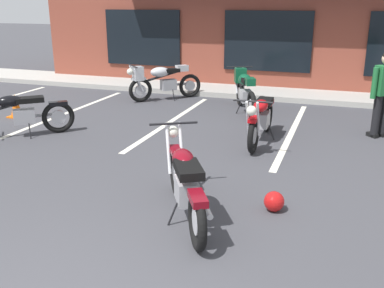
% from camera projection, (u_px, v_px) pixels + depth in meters
% --- Properties ---
extents(ground_plane, '(80.00, 80.00, 0.00)m').
position_uv_depth(ground_plane, '(171.00, 184.00, 6.41)').
color(ground_plane, '#3D3D42').
extents(sidewalk_kerb, '(22.00, 1.80, 0.14)m').
position_uv_depth(sidewalk_kerb, '(262.00, 92.00, 12.60)').
color(sidewalk_kerb, '#A8A59E').
rests_on(sidewalk_kerb, ground_plane).
extents(brick_storefront_building, '(14.82, 6.99, 3.94)m').
position_uv_depth(brick_storefront_building, '(284.00, 19.00, 15.19)').
color(brick_storefront_building, brown).
rests_on(brick_storefront_building, ground_plane).
extents(painted_stall_lines, '(13.32, 4.80, 0.01)m').
position_uv_depth(painted_stall_lines, '(230.00, 126.00, 9.40)').
color(painted_stall_lines, silver).
rests_on(painted_stall_lines, ground_plane).
extents(motorcycle_foreground_classic, '(1.31, 1.89, 0.98)m').
position_uv_depth(motorcycle_foreground_classic, '(185.00, 182.00, 5.28)').
color(motorcycle_foreground_classic, black).
rests_on(motorcycle_foreground_classic, ground_plane).
extents(motorcycle_red_sportbike, '(0.66, 2.11, 0.98)m').
position_uv_depth(motorcycle_red_sportbike, '(261.00, 118.00, 8.21)').
color(motorcycle_red_sportbike, black).
rests_on(motorcycle_red_sportbike, ground_plane).
extents(motorcycle_black_cruiser, '(1.71, 1.58, 0.98)m').
position_uv_depth(motorcycle_black_cruiser, '(18.00, 114.00, 8.52)').
color(motorcycle_black_cruiser, black).
rests_on(motorcycle_black_cruiser, ground_plane).
extents(motorcycle_silver_naked, '(1.13, 1.99, 0.98)m').
position_uv_depth(motorcycle_silver_naked, '(245.00, 89.00, 10.54)').
color(motorcycle_silver_naked, black).
rests_on(motorcycle_silver_naked, ground_plane).
extents(motorcycle_green_cafe_racer, '(1.65, 1.65, 0.98)m').
position_uv_depth(motorcycle_green_cafe_racer, '(162.00, 80.00, 11.72)').
color(motorcycle_green_cafe_racer, black).
rests_on(motorcycle_green_cafe_racer, ground_plane).
extents(person_in_shorts_foreground, '(0.52, 0.47, 1.68)m').
position_uv_depth(person_in_shorts_foreground, '(384.00, 89.00, 8.34)').
color(person_in_shorts_foreground, black).
rests_on(person_in_shorts_foreground, ground_plane).
extents(helmet_on_pavement, '(0.26, 0.26, 0.26)m').
position_uv_depth(helmet_on_pavement, '(274.00, 201.00, 5.54)').
color(helmet_on_pavement, '#B71414').
rests_on(helmet_on_pavement, ground_plane).
extents(traffic_cone, '(0.34, 0.34, 0.53)m').
position_uv_depth(traffic_cone, '(16.00, 106.00, 10.05)').
color(traffic_cone, orange).
rests_on(traffic_cone, ground_plane).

